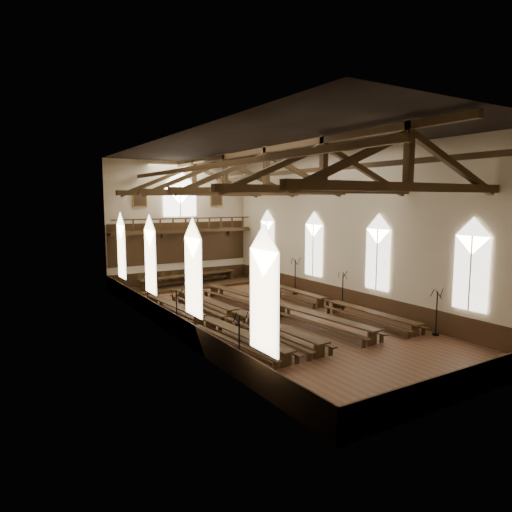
% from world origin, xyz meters
% --- Properties ---
extents(ground, '(26.00, 26.00, 0.00)m').
position_xyz_m(ground, '(0.00, 0.00, 0.00)').
color(ground, brown).
rests_on(ground, ground).
extents(room_walls, '(26.00, 26.00, 26.00)m').
position_xyz_m(room_walls, '(0.00, 0.00, 6.46)').
color(room_walls, '#C9B298').
rests_on(room_walls, ground).
extents(wainscot_band, '(12.00, 26.00, 1.20)m').
position_xyz_m(wainscot_band, '(0.00, 0.00, 0.60)').
color(wainscot_band, '#361E10').
rests_on(wainscot_band, ground).
extents(side_windows, '(11.85, 19.80, 4.50)m').
position_xyz_m(side_windows, '(-0.00, -0.00, 3.74)').
color(side_windows, white).
rests_on(side_windows, room_walls).
extents(end_window, '(2.80, 0.12, 3.80)m').
position_xyz_m(end_window, '(0.00, 12.90, 7.22)').
color(end_window, silver).
rests_on(end_window, room_walls).
extents(minstrels_gallery, '(11.80, 1.24, 3.70)m').
position_xyz_m(minstrels_gallery, '(0.00, 12.66, 3.91)').
color(minstrels_gallery, '#392412').
rests_on(minstrels_gallery, room_walls).
extents(portraits, '(7.75, 0.09, 1.45)m').
position_xyz_m(portraits, '(0.00, 12.90, 7.10)').
color(portraits, olive).
rests_on(portraits, room_walls).
extents(roof_trusses, '(11.70, 25.70, 2.80)m').
position_xyz_m(roof_trusses, '(0.00, -0.00, 8.22)').
color(roof_trusses, '#392412').
rests_on(roof_trusses, room_walls).
extents(refectory_row_a, '(2.00, 14.28, 0.73)m').
position_xyz_m(refectory_row_a, '(-4.15, -0.32, 0.53)').
color(refectory_row_a, '#392412').
rests_on(refectory_row_a, ground).
extents(refectory_row_b, '(1.91, 14.63, 0.77)m').
position_xyz_m(refectory_row_b, '(-2.09, -0.07, 0.56)').
color(refectory_row_b, '#392412').
rests_on(refectory_row_b, ground).
extents(refectory_row_c, '(2.36, 15.00, 0.80)m').
position_xyz_m(refectory_row_c, '(0.85, 0.15, 0.58)').
color(refectory_row_c, '#392412').
rests_on(refectory_row_c, ground).
extents(refectory_row_d, '(1.50, 13.98, 0.70)m').
position_xyz_m(refectory_row_d, '(4.38, -0.42, 0.51)').
color(refectory_row_d, '#392412').
rests_on(refectory_row_d, ground).
extents(dais, '(11.40, 3.07, 0.20)m').
position_xyz_m(dais, '(0.04, 11.40, 0.10)').
color(dais, '#361E10').
rests_on(dais, ground).
extents(high_table, '(8.54, 2.04, 0.80)m').
position_xyz_m(high_table, '(0.04, 11.40, 0.88)').
color(high_table, '#392412').
rests_on(high_table, dais).
extents(high_chairs, '(7.64, 0.44, 1.00)m').
position_xyz_m(high_chairs, '(0.04, 12.22, 0.75)').
color(high_chairs, '#392412').
rests_on(high_chairs, dais).
extents(candelabrum_left_near, '(0.75, 0.71, 2.47)m').
position_xyz_m(candelabrum_left_near, '(-5.55, -6.62, 0.75)').
color(candelabrum_left_near, black).
rests_on(candelabrum_left_near, ground).
extents(candelabrum_left_mid, '(0.67, 0.68, 2.29)m').
position_xyz_m(candelabrum_left_mid, '(-5.55, 0.04, 0.70)').
color(candelabrum_left_mid, black).
rests_on(candelabrum_left_mid, ground).
extents(candelabrum_left_far, '(0.69, 0.72, 2.38)m').
position_xyz_m(candelabrum_left_far, '(-5.55, 4.76, 0.72)').
color(candelabrum_left_far, black).
rests_on(candelabrum_left_far, ground).
extents(candelabrum_right_near, '(0.69, 0.73, 2.41)m').
position_xyz_m(candelabrum_right_near, '(5.55, -7.47, 0.73)').
color(candelabrum_right_near, black).
rests_on(candelabrum_right_near, ground).
extents(candelabrum_right_mid, '(0.70, 0.70, 2.37)m').
position_xyz_m(candelabrum_right_mid, '(5.55, -0.46, 0.72)').
color(candelabrum_right_mid, black).
rests_on(candelabrum_right_mid, ground).
extents(candelabrum_right_far, '(0.74, 0.83, 2.70)m').
position_xyz_m(candelabrum_right_far, '(5.55, 4.65, 0.82)').
color(candelabrum_right_far, black).
rests_on(candelabrum_right_far, ground).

